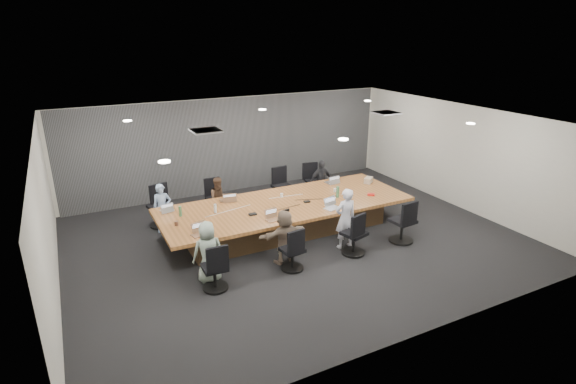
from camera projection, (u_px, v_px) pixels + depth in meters
name	position (u px, v px, depth m)	size (l,w,h in m)	color
floor	(296.00, 239.00, 10.53)	(10.00, 8.00, 0.00)	black
ceiling	(296.00, 121.00, 9.58)	(10.00, 8.00, 0.00)	white
wall_back	(233.00, 145.00, 13.40)	(10.00, 2.80, 0.00)	beige
wall_front	(422.00, 259.00, 6.70)	(10.00, 2.80, 0.00)	beige
wall_left	(46.00, 224.00, 7.92)	(8.00, 2.80, 0.00)	beige
wall_right	(458.00, 156.00, 12.19)	(8.00, 2.80, 0.00)	beige
curtain	(234.00, 145.00, 13.34)	(9.80, 0.04, 2.80)	#555658
conference_table	(286.00, 216.00, 10.81)	(6.00, 2.20, 0.74)	#523A23
chair_0	(160.00, 210.00, 11.10)	(0.59, 0.59, 0.87)	black
chair_1	(216.00, 202.00, 11.72)	(0.53, 0.53, 0.78)	black
chair_2	(282.00, 189.00, 12.54)	(0.58, 0.58, 0.85)	black
chair_3	(315.00, 184.00, 12.99)	(0.56, 0.56, 0.84)	black
chair_4	(215.00, 271.00, 8.39)	(0.51, 0.51, 0.76)	black
chair_5	(292.00, 253.00, 9.09)	(0.49, 0.49, 0.73)	black
chair_6	(354.00, 237.00, 9.72)	(0.54, 0.54, 0.81)	black
chair_7	(402.00, 224.00, 10.28)	(0.58, 0.58, 0.87)	black
person_0	(162.00, 208.00, 10.75)	(0.44, 0.29, 1.20)	#91ADD4
laptop_0	(167.00, 210.00, 10.23)	(0.29, 0.20, 0.02)	#B2B2B7
person_1	(220.00, 199.00, 11.36)	(0.56, 0.44, 1.16)	#513828
laptop_1	(227.00, 200.00, 10.85)	(0.33, 0.23, 0.02)	#8C6647
person_3	(321.00, 181.00, 12.63)	(0.72, 0.30, 1.22)	#28292D
laptop_3	(332.00, 182.00, 12.12)	(0.34, 0.23, 0.02)	#B2B2B7
person_4	(208.00, 252.00, 8.60)	(0.60, 0.39, 1.24)	#92A594
laptop_4	(199.00, 235.00, 9.02)	(0.30, 0.21, 0.02)	#8C6647
person_5	(284.00, 237.00, 9.31)	(1.08, 0.34, 1.17)	#7F6A58
laptop_5	(273.00, 220.00, 9.72)	(0.29, 0.20, 0.02)	#8C6647
person_6	(345.00, 219.00, 9.91)	(0.51, 0.33, 1.40)	silver
laptop_6	(332.00, 208.00, 10.36)	(0.35, 0.24, 0.02)	#B2B2B7
bottle_green_left	(180.00, 211.00, 9.90)	(0.07, 0.07, 0.23)	#447E50
bottle_green_right	(338.00, 192.00, 11.02)	(0.08, 0.08, 0.28)	#447E50
bottle_clear	(215.00, 208.00, 10.09)	(0.06, 0.06, 0.21)	silver
cup_white_far	(282.00, 195.00, 11.06)	(0.07, 0.07, 0.09)	white
cup_white_near	(335.00, 190.00, 11.41)	(0.08, 0.08, 0.09)	white
mug_brown	(176.00, 223.00, 9.44)	(0.08, 0.08, 0.10)	brown
mic_left	(253.00, 214.00, 10.00)	(0.17, 0.11, 0.03)	black
mic_right	(307.00, 202.00, 10.74)	(0.14, 0.10, 0.03)	black
stapler	(286.00, 211.00, 10.17)	(0.16, 0.04, 0.06)	black
canvas_bag	(368.00, 180.00, 12.07)	(0.28, 0.17, 0.15)	tan
snack_packet	(371.00, 195.00, 11.19)	(0.18, 0.12, 0.04)	red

